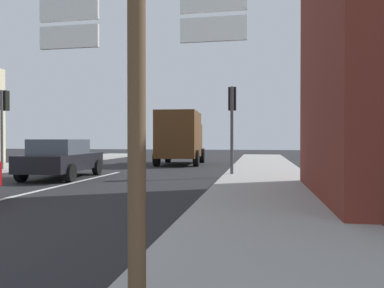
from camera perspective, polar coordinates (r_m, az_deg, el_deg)
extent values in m
plane|color=#232326|center=(15.00, -14.09, -4.93)|extent=(80.00, 80.00, 0.00)
cube|color=#9E9B96|center=(11.69, 11.62, -6.17)|extent=(3.19, 44.00, 0.14)
cube|color=silver|center=(11.50, -22.39, -6.64)|extent=(0.16, 12.00, 0.01)
cube|color=black|center=(14.88, -19.35, -2.60)|extent=(2.14, 4.35, 0.60)
cube|color=#47515B|center=(14.63, -19.75, -0.40)|extent=(1.74, 2.24, 0.55)
cylinder|color=black|center=(16.49, -20.20, -3.33)|extent=(0.28, 0.66, 0.64)
cylinder|color=black|center=(15.83, -14.44, -3.48)|extent=(0.28, 0.66, 0.64)
cylinder|color=black|center=(14.10, -24.85, -4.03)|extent=(0.28, 0.66, 0.64)
cylinder|color=black|center=(13.32, -18.28, -4.27)|extent=(0.28, 0.66, 0.64)
cube|color=#4C2D14|center=(21.17, -2.02, 1.46)|extent=(2.41, 3.82, 2.60)
cube|color=#4C2D14|center=(23.64, -1.07, 0.65)|extent=(2.16, 1.42, 2.00)
cube|color=#47515B|center=(23.70, -1.06, 2.58)|extent=(1.76, 0.20, 0.70)
cylinder|color=black|center=(23.79, -3.71, -1.76)|extent=(0.33, 0.91, 0.90)
cylinder|color=black|center=(23.48, 1.57, -1.79)|extent=(0.33, 0.91, 0.90)
cylinder|color=black|center=(20.46, -5.48, -2.16)|extent=(0.33, 0.91, 0.90)
cylinder|color=black|center=(20.10, 0.65, -2.21)|extent=(0.33, 0.91, 0.90)
cylinder|color=brown|center=(2.84, -8.54, 3.52)|extent=(0.14, 0.14, 3.20)
cube|color=white|center=(3.23, -18.42, 15.39)|extent=(0.50, 0.03, 0.18)
cube|color=black|center=(3.24, -18.26, 15.32)|extent=(0.43, 0.01, 0.13)
cube|color=white|center=(2.88, 3.30, 17.26)|extent=(0.50, 0.03, 0.18)
cube|color=black|center=(2.90, 3.35, 17.15)|extent=(0.43, 0.01, 0.13)
cylinder|color=#47474C|center=(18.54, -27.29, 1.76)|extent=(0.12, 0.12, 3.67)
cube|color=black|center=(18.78, -26.94, 5.99)|extent=(0.30, 0.28, 0.90)
sphere|color=#360303|center=(18.92, -26.69, 6.77)|extent=(0.18, 0.18, 0.18)
sphere|color=#3C2303|center=(18.89, -26.68, 5.93)|extent=(0.18, 0.18, 0.18)
sphere|color=#0CA526|center=(18.87, -26.68, 5.08)|extent=(0.18, 0.18, 0.18)
cylinder|color=#47474C|center=(14.30, 6.17, 1.84)|extent=(0.12, 0.12, 3.50)
cube|color=black|center=(14.58, 6.24, 6.94)|extent=(0.30, 0.28, 0.90)
sphere|color=#360303|center=(14.75, 6.28, 7.92)|extent=(0.18, 0.18, 0.18)
sphere|color=#3C2303|center=(14.72, 6.27, 6.84)|extent=(0.18, 0.18, 0.18)
sphere|color=#0CA526|center=(14.69, 6.27, 5.76)|extent=(0.18, 0.18, 0.18)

